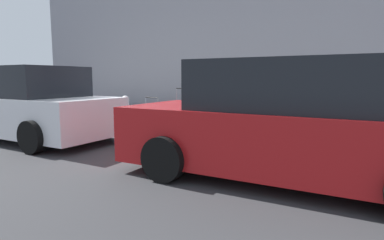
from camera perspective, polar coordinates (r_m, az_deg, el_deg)
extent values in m
plane|color=#333335|center=(8.46, -11.84, -2.48)|extent=(40.00, 40.00, 0.00)
cube|color=#ADA89E|center=(10.40, -2.49, -0.11)|extent=(18.00, 5.00, 0.14)
cube|color=#9EA0A8|center=(6.93, 13.58, -1.06)|extent=(0.47, 0.30, 0.59)
cube|color=black|center=(6.93, 13.58, -1.06)|extent=(0.46, 0.09, 0.60)
cylinder|color=gray|center=(6.85, 15.25, 1.44)|extent=(0.02, 0.02, 0.04)
cylinder|color=gray|center=(6.93, 12.08, 1.61)|extent=(0.02, 0.02, 0.04)
cylinder|color=black|center=(6.89, 13.66, 1.69)|extent=(0.39, 0.06, 0.02)
cylinder|color=black|center=(6.94, 15.13, -3.38)|extent=(0.05, 0.02, 0.04)
cylinder|color=black|center=(7.02, 11.91, -3.16)|extent=(0.05, 0.02, 0.04)
cube|color=black|center=(7.22, 9.96, -0.27)|extent=(0.42, 0.23, 0.68)
cube|color=black|center=(7.22, 9.96, -0.27)|extent=(0.42, 0.05, 0.69)
cylinder|color=gray|center=(7.11, 11.38, 3.61)|extent=(0.02, 0.02, 0.31)
cylinder|color=gray|center=(7.23, 8.74, 3.73)|extent=(0.02, 0.02, 0.31)
cylinder|color=black|center=(7.16, 10.07, 4.93)|extent=(0.35, 0.03, 0.02)
cylinder|color=black|center=(7.21, 11.25, -2.86)|extent=(0.04, 0.02, 0.04)
cylinder|color=black|center=(7.33, 8.57, -2.64)|extent=(0.04, 0.02, 0.04)
cube|color=red|center=(7.29, 5.71, -0.22)|extent=(0.47, 0.22, 0.65)
cube|color=black|center=(7.29, 5.71, -0.22)|extent=(0.47, 0.05, 0.66)
cylinder|color=gray|center=(7.16, 7.18, 3.16)|extent=(0.02, 0.02, 0.23)
cylinder|color=gray|center=(7.34, 4.37, 3.30)|extent=(0.02, 0.02, 0.23)
cylinder|color=black|center=(7.24, 5.77, 4.13)|extent=(0.40, 0.04, 0.02)
cylinder|color=black|center=(7.25, 7.12, -2.72)|extent=(0.04, 0.02, 0.04)
cylinder|color=black|center=(7.44, 4.28, -2.43)|extent=(0.04, 0.02, 0.04)
cube|color=#0F606B|center=(7.54, 1.85, -0.29)|extent=(0.48, 0.23, 0.56)
cube|color=black|center=(7.54, 1.85, -0.29)|extent=(0.48, 0.07, 0.57)
cylinder|color=gray|center=(7.42, 3.30, 2.49)|extent=(0.02, 0.02, 0.19)
cylinder|color=gray|center=(7.59, 0.46, 2.61)|extent=(0.02, 0.02, 0.19)
cylinder|color=black|center=(7.49, 1.87, 3.28)|extent=(0.41, 0.05, 0.02)
cylinder|color=black|center=(7.49, 3.30, -2.34)|extent=(0.05, 0.02, 0.04)
cylinder|color=black|center=(7.67, 0.43, -2.11)|extent=(0.05, 0.02, 0.04)
cube|color=maroon|center=(7.83, -1.56, 0.70)|extent=(0.45, 0.23, 0.75)
cube|color=black|center=(7.83, -1.56, 0.70)|extent=(0.46, 0.04, 0.77)
cylinder|color=gray|center=(7.68, -0.35, 4.47)|extent=(0.02, 0.02, 0.29)
cylinder|color=gray|center=(7.89, -2.77, 4.54)|extent=(0.02, 0.02, 0.29)
cylinder|color=black|center=(7.78, -1.58, 5.57)|extent=(0.39, 0.02, 0.02)
cylinder|color=black|center=(7.78, -0.32, -1.97)|extent=(0.04, 0.02, 0.04)
cylinder|color=black|center=(7.99, -2.76, -1.73)|extent=(0.04, 0.02, 0.04)
cube|color=#59601E|center=(8.10, -4.53, 0.39)|extent=(0.36, 0.22, 0.61)
cube|color=black|center=(8.10, -4.53, 0.39)|extent=(0.35, 0.06, 0.62)
cylinder|color=gray|center=(7.97, -3.75, 2.64)|extent=(0.02, 0.02, 0.04)
cylinder|color=gray|center=(8.15, -5.33, 2.72)|extent=(0.02, 0.02, 0.04)
cylinder|color=black|center=(8.06, -4.55, 2.82)|extent=(0.29, 0.04, 0.02)
cylinder|color=black|center=(8.04, -3.69, -1.67)|extent=(0.05, 0.02, 0.04)
cylinder|color=black|center=(8.23, -5.31, -1.49)|extent=(0.05, 0.02, 0.04)
cube|color=navy|center=(8.45, -7.06, 0.32)|extent=(0.50, 0.28, 0.51)
cube|color=black|center=(8.45, -7.06, 0.32)|extent=(0.49, 0.08, 0.52)
cylinder|color=gray|center=(8.27, -6.03, 2.93)|extent=(0.02, 0.02, 0.28)
cylinder|color=gray|center=(8.55, -8.14, 3.05)|extent=(0.02, 0.02, 0.28)
cylinder|color=black|center=(8.40, -7.12, 3.95)|extent=(0.42, 0.06, 0.02)
cylinder|color=black|center=(8.34, -5.94, -1.37)|extent=(0.05, 0.02, 0.04)
cylinder|color=black|center=(8.63, -8.09, -1.12)|extent=(0.05, 0.02, 0.04)
cylinder|color=#99999E|center=(9.02, -11.62, 1.15)|extent=(0.20, 0.20, 0.66)
sphere|color=#99999E|center=(8.99, -11.69, 3.56)|extent=(0.21, 0.21, 0.21)
cylinder|color=#99999E|center=(9.12, -12.32, 1.41)|extent=(0.09, 0.10, 0.09)
cylinder|color=#99999E|center=(8.92, -10.92, 1.31)|extent=(0.09, 0.10, 0.09)
cylinder|color=brown|center=(9.38, -15.24, 1.48)|extent=(0.15, 0.15, 0.73)
cube|color=#AD1619|center=(4.73, 16.47, -3.15)|extent=(4.79, 1.99, 0.82)
cube|color=black|center=(4.65, 16.80, 5.95)|extent=(2.52, 1.76, 0.67)
cylinder|color=black|center=(4.51, -4.99, -6.86)|extent=(0.65, 0.24, 0.64)
cylinder|color=black|center=(6.09, 4.68, -3.11)|extent=(0.65, 0.24, 0.64)
cube|color=silver|center=(8.38, -26.24, 0.90)|extent=(4.24, 1.89, 0.83)
cube|color=black|center=(8.33, -26.54, 6.05)|extent=(2.22, 1.71, 0.68)
cylinder|color=black|center=(9.99, -26.02, 0.28)|extent=(0.64, 0.23, 0.64)
cylinder|color=black|center=(6.83, -26.31, -2.72)|extent=(0.64, 0.23, 0.64)
cylinder|color=black|center=(7.98, -15.38, -0.85)|extent=(0.64, 0.23, 0.64)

